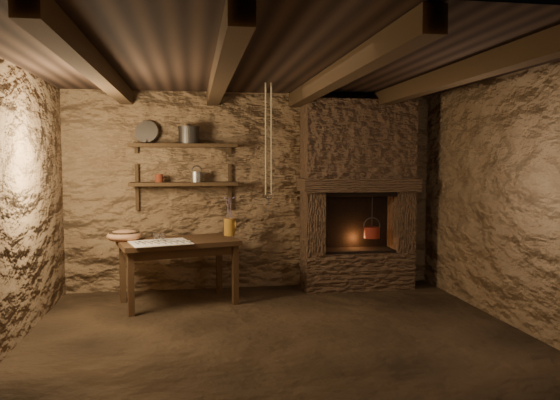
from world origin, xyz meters
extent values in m
plane|color=black|center=(0.00, 0.00, 0.00)|extent=(4.50, 4.50, 0.00)
cube|color=brown|center=(0.00, 2.00, 1.20)|extent=(4.50, 0.04, 2.40)
cube|color=brown|center=(0.00, -2.00, 1.20)|extent=(4.50, 0.04, 2.40)
cube|color=brown|center=(-2.25, 0.00, 1.20)|extent=(0.04, 4.00, 2.40)
cube|color=brown|center=(2.25, 0.00, 1.20)|extent=(0.04, 4.00, 2.40)
cube|color=black|center=(0.00, 0.00, 2.40)|extent=(4.50, 4.00, 0.04)
cube|color=black|center=(-1.50, 0.00, 2.31)|extent=(0.14, 3.95, 0.16)
cube|color=black|center=(-0.50, 0.00, 2.31)|extent=(0.14, 3.95, 0.16)
cube|color=black|center=(0.50, 0.00, 2.31)|extent=(0.14, 3.95, 0.16)
cube|color=black|center=(1.50, 0.00, 2.31)|extent=(0.14, 3.95, 0.16)
cube|color=black|center=(-0.85, 1.84, 1.30)|extent=(1.25, 0.30, 0.04)
cube|color=black|center=(-0.85, 1.84, 1.75)|extent=(1.25, 0.30, 0.04)
cube|color=#3E2B1F|center=(1.25, 1.77, 0.23)|extent=(1.35, 0.45, 0.45)
cube|color=#3E2B1F|center=(0.69, 1.77, 0.82)|extent=(0.23, 0.45, 0.75)
cube|color=#3E2B1F|center=(1.81, 1.77, 0.82)|extent=(0.23, 0.45, 0.75)
cube|color=#3E2B1F|center=(1.25, 1.74, 1.28)|extent=(1.43, 0.51, 0.16)
cube|color=#3E2B1F|center=(1.25, 1.77, 1.83)|extent=(1.35, 0.45, 0.94)
cube|color=black|center=(1.25, 1.96, 0.82)|extent=(0.90, 0.06, 0.75)
cube|color=black|center=(-0.91, 1.34, 0.68)|extent=(1.38, 1.00, 0.05)
cube|color=black|center=(-0.91, 1.34, 0.60)|extent=(1.25, 0.87, 0.09)
cube|color=silver|center=(-1.09, 1.14, 0.71)|extent=(0.71, 0.63, 0.01)
cylinder|color=#A2691F|center=(-0.33, 1.61, 0.81)|extent=(0.17, 0.17, 0.20)
torus|color=#A2691F|center=(-0.26, 1.61, 0.83)|extent=(0.02, 0.11, 0.11)
ellipsoid|color=#9A6442|center=(-1.49, 1.42, 0.75)|extent=(0.41, 0.41, 0.13)
cylinder|color=#2B2926|center=(-0.78, 1.84, 1.86)|extent=(0.26, 0.26, 0.18)
cylinder|color=gray|center=(-1.28, 1.94, 1.91)|extent=(0.30, 0.19, 0.27)
cylinder|color=#541D10|center=(-1.14, 1.84, 1.37)|extent=(0.11, 0.11, 0.10)
cylinder|color=maroon|center=(1.43, 1.72, 0.69)|extent=(0.20, 0.20, 0.14)
torus|color=#2B2926|center=(1.43, 1.72, 0.77)|extent=(0.22, 0.01, 0.22)
cylinder|color=#2B2926|center=(1.43, 1.72, 0.94)|extent=(0.01, 0.01, 0.44)
camera|label=1|loc=(-0.75, -4.68, 1.58)|focal=35.00mm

